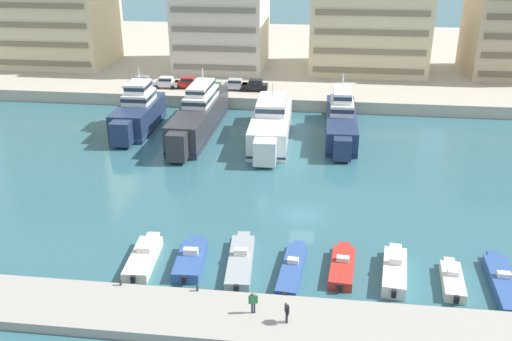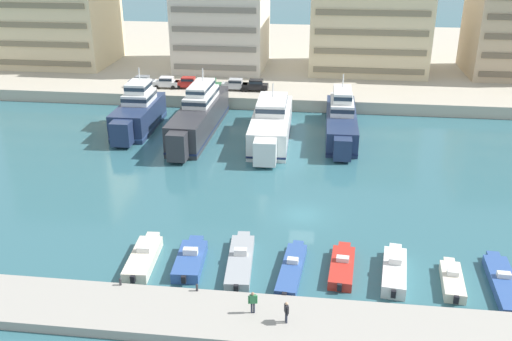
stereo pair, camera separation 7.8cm
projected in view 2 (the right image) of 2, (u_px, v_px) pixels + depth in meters
ground_plane at (302, 215)px, 55.92m from camera, size 400.00×400.00×0.00m
quay_promenade at (319, 57)px, 117.75m from camera, size 180.00×70.00×1.84m
pier_dock at (291, 323)px, 40.17m from camera, size 120.00×5.51×0.75m
yacht_navy_far_left at (138, 113)px, 78.37m from camera, size 4.74×15.51×8.19m
yacht_charcoal_left at (199, 115)px, 76.97m from camera, size 4.67×22.87×8.25m
yacht_white_mid_left at (271, 124)px, 74.96m from camera, size 5.25×20.46×6.82m
yacht_navy_center_left at (341, 120)px, 76.20m from camera, size 4.02×19.80×7.79m
motorboat_cream_far_left at (144, 257)px, 47.99m from camera, size 2.38×7.31×1.34m
motorboat_blue_left at (190, 260)px, 47.62m from camera, size 2.50×6.67×1.45m
motorboat_grey_mid_left at (240, 261)px, 47.60m from camera, size 2.51×8.73×1.33m
motorboat_blue_center_left at (292, 269)px, 46.40m from camera, size 2.21×8.21×1.21m
motorboat_red_center at (342, 266)px, 46.77m from camera, size 2.31×6.80×1.20m
motorboat_white_center_right at (394, 271)px, 45.95m from camera, size 2.54×7.23×1.61m
motorboat_cream_mid_right at (452, 280)px, 44.95m from camera, size 1.99×5.88×1.21m
motorboat_blue_right at (504, 284)px, 44.61m from camera, size 2.21×8.70×1.15m
car_grey_far_left at (142, 81)px, 92.34m from camera, size 4.12×1.96×1.80m
car_white_left at (166, 82)px, 91.78m from camera, size 4.12×1.97×1.80m
car_red_mid_left at (188, 82)px, 91.63m from camera, size 4.16×2.04×1.80m
car_green_center_left at (209, 84)px, 90.66m from camera, size 4.19×2.12×1.80m
car_silver_center at (235, 84)px, 90.61m from camera, size 4.11×1.94×1.80m
car_black_center_right at (255, 85)px, 90.20m from camera, size 4.10×1.92×1.80m
apartment_block_mid_left at (369, 24)px, 100.82m from camera, size 20.56×16.16×18.24m
pedestrian_near_edge at (286, 310)px, 39.32m from camera, size 0.37×0.62×1.69m
pedestrian_mid_deck at (253, 301)px, 40.29m from camera, size 0.66×0.33×1.74m
bollard_west at (120, 281)px, 43.68m from camera, size 0.20×0.20×0.61m
bollard_west_mid at (197, 287)px, 43.00m from camera, size 0.20×0.20×0.61m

